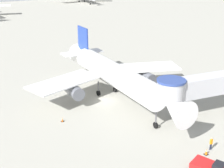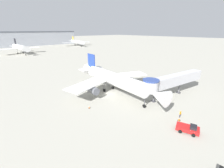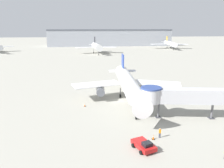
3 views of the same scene
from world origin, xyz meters
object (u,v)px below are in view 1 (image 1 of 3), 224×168
at_px(main_airplane, 113,74).
at_px(traffic_cone_port_wing, 62,120).
at_px(traffic_cone_near_nose, 206,152).
at_px(pushback_tug_red, 211,168).
at_px(ground_crew_wing_walker, 211,143).
at_px(jet_bridge, 215,83).

distance_m(main_airplane, traffic_cone_port_wing, 11.97).
distance_m(traffic_cone_near_nose, traffic_cone_port_wing, 20.26).
height_order(pushback_tug_red, traffic_cone_near_nose, pushback_tug_red).
bearing_deg(pushback_tug_red, main_airplane, 65.94).
height_order(traffic_cone_near_nose, ground_crew_wing_walker, ground_crew_wing_walker).
bearing_deg(main_airplane, traffic_cone_near_nose, -86.02).
distance_m(jet_bridge, traffic_cone_port_wing, 23.23).
height_order(jet_bridge, traffic_cone_near_nose, jet_bridge).
bearing_deg(traffic_cone_port_wing, jet_bridge, -24.63).
distance_m(jet_bridge, traffic_cone_near_nose, 13.14).
bearing_deg(main_airplane, jet_bridge, -48.25).
relative_size(main_airplane, traffic_cone_near_nose, 41.80).
bearing_deg(traffic_cone_near_nose, main_airplane, 90.20).
height_order(main_airplane, jet_bridge, main_airplane).
xyz_separation_m(pushback_tug_red, traffic_cone_near_nose, (2.36, 2.71, -0.30)).
height_order(main_airplane, ground_crew_wing_walker, main_airplane).
distance_m(jet_bridge, pushback_tug_red, 16.45).
bearing_deg(ground_crew_wing_walker, traffic_cone_port_wing, 134.64).
height_order(traffic_cone_near_nose, traffic_cone_port_wing, traffic_cone_near_nose).
distance_m(traffic_cone_near_nose, ground_crew_wing_walker, 1.43).
distance_m(traffic_cone_port_wing, ground_crew_wing_walker, 20.62).
height_order(main_airplane, pushback_tug_red, main_airplane).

